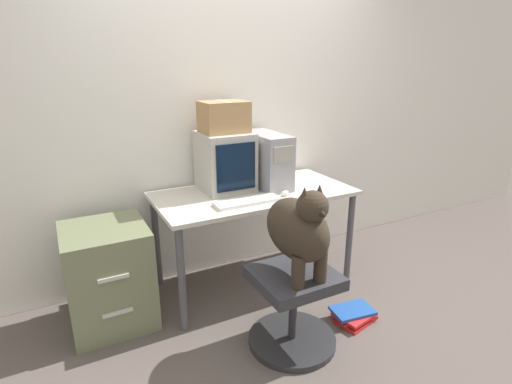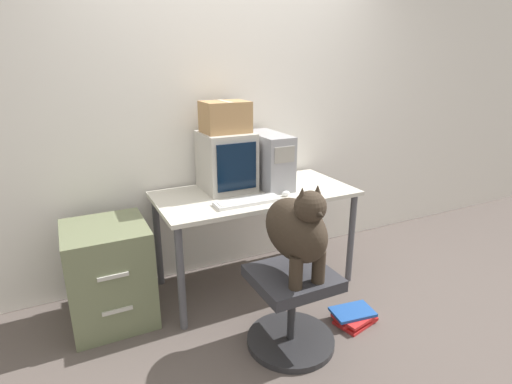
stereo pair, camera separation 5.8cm
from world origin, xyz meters
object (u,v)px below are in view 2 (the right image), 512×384
pc_tower (268,160)px  cardboard_box (225,117)px  crt_monitor (226,161)px  filing_cabinet (110,274)px  keyboard (248,201)px  office_chair (292,307)px  dog (297,229)px  book_stack_floor (354,316)px

pc_tower → cardboard_box: 0.47m
crt_monitor → filing_cabinet: 1.12m
crt_monitor → keyboard: size_ratio=0.94×
office_chair → dog: size_ratio=0.95×
crt_monitor → office_chair: size_ratio=0.79×
dog → cardboard_box: bearing=92.2°
crt_monitor → book_stack_floor: size_ratio=1.41×
keyboard → filing_cabinet: (-0.92, 0.21, -0.43)m
crt_monitor → dog: 0.96m
keyboard → filing_cabinet: 1.04m
pc_tower → keyboard: size_ratio=1.06×
office_chair → filing_cabinet: size_ratio=0.80×
office_chair → book_stack_floor: 0.54m
crt_monitor → filing_cabinet: size_ratio=0.63×
pc_tower → office_chair: pc_tower is taller
keyboard → office_chair: (0.03, -0.55, -0.51)m
crt_monitor → cardboard_box: 0.33m
pc_tower → book_stack_floor: bearing=-75.8°
filing_cabinet → cardboard_box: bearing=9.6°
crt_monitor → book_stack_floor: 1.41m
pc_tower → book_stack_floor: size_ratio=1.60×
pc_tower → book_stack_floor: (0.21, -0.85, -0.92)m
crt_monitor → pc_tower: size_ratio=0.88×
pc_tower → filing_cabinet: size_ratio=0.72×
filing_cabinet → dog: bearing=-39.8°
pc_tower → keyboard: pc_tower is taller
dog → filing_cabinet: dog is taller
keyboard → book_stack_floor: 1.06m
book_stack_floor → dog: bearing=-177.1°
dog → cardboard_box: (-0.04, 0.95, 0.51)m
dog → cardboard_box: 1.08m
pc_tower → cardboard_box: (-0.32, 0.07, 0.34)m
keyboard → cardboard_box: size_ratio=1.42×
keyboard → book_stack_floor: size_ratio=1.50×
cardboard_box → pc_tower: bearing=-12.8°
pc_tower → office_chair: (-0.28, -0.84, -0.70)m
book_stack_floor → crt_monitor: bearing=120.0°
office_chair → pc_tower: bearing=71.6°
filing_cabinet → book_stack_floor: 1.67m
dog → filing_cabinet: (-0.95, 0.79, -0.45)m
office_chair → filing_cabinet: filing_cabinet is taller
pc_tower → book_stack_floor: 1.27m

